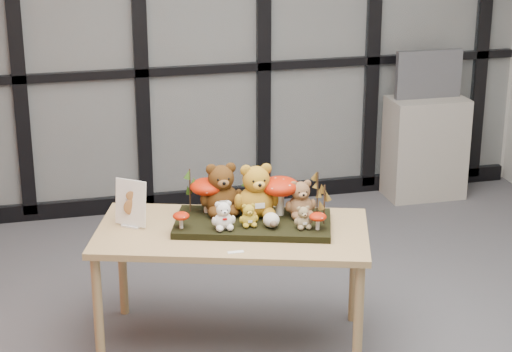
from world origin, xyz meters
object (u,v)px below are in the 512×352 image
object	(u,v)px
plush_cream_hedgehog	(271,219)
mushroom_front_right	(318,220)
display_table	(232,242)
bear_white_bow	(223,214)
bear_tan_back	(300,197)
mushroom_back_right	(280,194)
diorama_tray	(253,224)
mushroom_back_left	(207,194)
bear_small_yellow	(249,214)
mushroom_front_left	(181,219)
sign_holder	(131,206)
bear_pooh_yellow	(256,188)
cabinet	(425,148)
bear_brown_medium	(221,186)
bear_beige_small	(303,216)
monitor	(429,74)

from	to	relation	value
plush_cream_hedgehog	mushroom_front_right	xyz separation A→B (m)	(0.22, -0.09, 0.01)
plush_cream_hedgehog	display_table	bearing A→B (deg)	171.71
bear_white_bow	plush_cream_hedgehog	size ratio (longest dim) A/B	1.92
plush_cream_hedgehog	bear_tan_back	bearing A→B (deg)	48.19
bear_tan_back	mushroom_back_right	distance (m)	0.11
diorama_tray	mushroom_back_left	distance (m)	0.30
bear_small_yellow	mushroom_back_left	world-z (taller)	mushroom_back_left
bear_small_yellow	diorama_tray	bearing A→B (deg)	76.73
mushroom_back_left	mushroom_front_left	distance (m)	0.27
bear_tan_back	bear_small_yellow	world-z (taller)	bear_tan_back
sign_holder	mushroom_front_right	bearing A→B (deg)	15.70
bear_tan_back	bear_small_yellow	bearing A→B (deg)	-149.90
diorama_tray	bear_pooh_yellow	xyz separation A→B (m)	(0.03, 0.06, 0.18)
cabinet	bear_small_yellow	bearing A→B (deg)	-133.72
bear_brown_medium	cabinet	size ratio (longest dim) A/B	0.39
mushroom_back_right	cabinet	xyz separation A→B (m)	(1.66, 1.83, -0.43)
bear_beige_small	mushroom_front_right	xyz separation A→B (m)	(0.07, -0.04, -0.02)
bear_pooh_yellow	mushroom_back_right	size ratio (longest dim) A/B	1.39
sign_holder	diorama_tray	bearing A→B (deg)	22.71
diorama_tray	bear_beige_small	xyz separation A→B (m)	(0.23, -0.16, 0.08)
bear_tan_back	plush_cream_hedgehog	world-z (taller)	bear_tan_back
display_table	cabinet	xyz separation A→B (m)	(1.94, 1.90, -0.21)
mushroom_front_right	plush_cream_hedgehog	bearing A→B (deg)	158.35
mushroom_front_left	sign_holder	world-z (taller)	sign_holder
mushroom_back_left	display_table	bearing A→B (deg)	-65.45
bear_pooh_yellow	mushroom_back_left	size ratio (longest dim) A/B	1.55
bear_white_bow	plush_cream_hedgehog	distance (m)	0.25
bear_brown_medium	cabinet	bearing A→B (deg)	59.00
plush_cream_hedgehog	sign_holder	xyz separation A→B (m)	(-0.69, 0.27, 0.04)
mushroom_back_right	sign_holder	world-z (taller)	mushroom_back_right
bear_tan_back	mushroom_front_left	size ratio (longest dim) A/B	2.31
bear_small_yellow	mushroom_back_left	size ratio (longest dim) A/B	0.65
monitor	mushroom_back_right	bearing A→B (deg)	-131.94
mushroom_back_right	cabinet	bearing A→B (deg)	47.77
bear_tan_back	monitor	distance (m)	2.46
bear_brown_medium	bear_beige_small	world-z (taller)	bear_brown_medium
plush_cream_hedgehog	mushroom_back_right	xyz separation A→B (m)	(0.09, 0.16, 0.07)
bear_tan_back	cabinet	distance (m)	2.47
mushroom_back_left	monitor	bearing A→B (deg)	40.27
monitor	diorama_tray	bearing A→B (deg)	-133.81
bear_tan_back	bear_pooh_yellow	bearing A→B (deg)	-177.49
bear_pooh_yellow	bear_brown_medium	world-z (taller)	bear_pooh_yellow
mushroom_back_right	cabinet	distance (m)	2.50
bear_beige_small	mushroom_back_left	world-z (taller)	mushroom_back_left
cabinet	monitor	world-z (taller)	monitor
bear_tan_back	mushroom_back_left	distance (m)	0.50
mushroom_back_left	mushroom_back_right	world-z (taller)	mushroom_back_right
display_table	bear_pooh_yellow	bearing A→B (deg)	45.98
bear_brown_medium	bear_white_bow	distance (m)	0.23
diorama_tray	plush_cream_hedgehog	xyz separation A→B (m)	(0.07, -0.11, 0.06)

